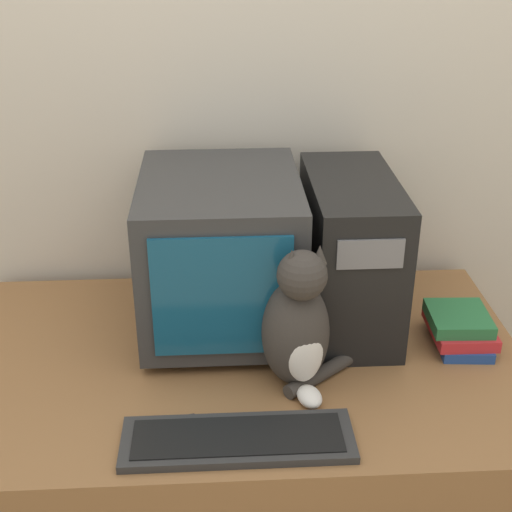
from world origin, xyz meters
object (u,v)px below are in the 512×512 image
cat (298,327)px  pen (162,420)px  keyboard (238,439)px  crt_monitor (221,253)px  book_stack (460,328)px  computer_tower (350,253)px

cat → pen: 0.36m
keyboard → pen: keyboard is taller
crt_monitor → cat: (0.17, -0.27, -0.06)m
book_stack → pen: bearing=-160.1°
pen → keyboard: bearing=-25.7°
cat → keyboard: bearing=-141.4°
computer_tower → keyboard: computer_tower is taller
crt_monitor → pen: bearing=-109.2°
crt_monitor → cat: crt_monitor is taller
keyboard → cat: (0.14, 0.20, 0.14)m
keyboard → pen: 0.18m
keyboard → crt_monitor: bearing=92.9°
computer_tower → pen: bearing=-139.7°
cat → pen: cat is taller
keyboard → book_stack: book_stack is taller
keyboard → cat: 0.28m
computer_tower → cat: 0.32m
crt_monitor → keyboard: crt_monitor is taller
computer_tower → pen: size_ratio=3.19×
crt_monitor → computer_tower: 0.33m
computer_tower → book_stack: computer_tower is taller
cat → crt_monitor: bearing=106.3°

